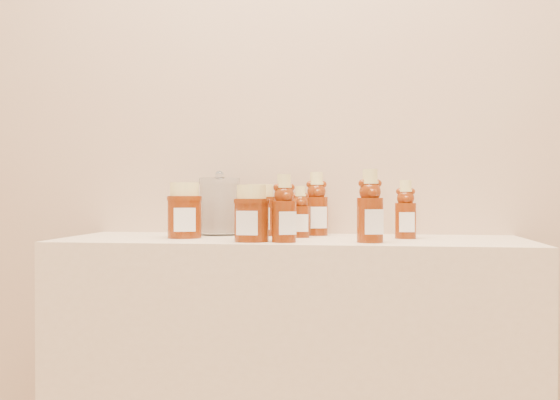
% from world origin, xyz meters
% --- Properties ---
extents(wall_back, '(3.50, 0.02, 2.70)m').
position_xyz_m(wall_back, '(0.00, 1.75, 1.35)').
color(wall_back, tan).
rests_on(wall_back, ground).
extents(bear_bottle_back_left, '(0.06, 0.06, 0.15)m').
position_xyz_m(bear_bottle_back_left, '(0.02, 1.59, 0.98)').
color(bear_bottle_back_left, '#5B1C07').
rests_on(bear_bottle_back_left, display_table).
extents(bear_bottle_back_mid, '(0.08, 0.08, 0.20)m').
position_xyz_m(bear_bottle_back_mid, '(0.05, 1.68, 1.00)').
color(bear_bottle_back_mid, '#5B1C07').
rests_on(bear_bottle_back_mid, display_table).
extents(bear_bottle_back_right, '(0.06, 0.06, 0.17)m').
position_xyz_m(bear_bottle_back_right, '(0.29, 1.59, 0.99)').
color(bear_bottle_back_right, '#5B1C07').
rests_on(bear_bottle_back_right, display_table).
extents(bear_bottle_front_left, '(0.08, 0.08, 0.18)m').
position_xyz_m(bear_bottle_front_left, '(-0.00, 1.42, 0.99)').
color(bear_bottle_front_left, '#5B1C07').
rests_on(bear_bottle_front_left, display_table).
extents(bear_bottle_front_right, '(0.08, 0.08, 0.20)m').
position_xyz_m(bear_bottle_front_right, '(0.20, 1.45, 1.00)').
color(bear_bottle_front_right, '#5B1C07').
rests_on(bear_bottle_front_right, display_table).
extents(honey_jar_left, '(0.12, 0.12, 0.15)m').
position_xyz_m(honey_jar_left, '(-0.28, 1.53, 0.97)').
color(honey_jar_left, '#5B1C07').
rests_on(honey_jar_left, display_table).
extents(honey_jar_back, '(0.10, 0.10, 0.14)m').
position_xyz_m(honey_jar_back, '(-0.10, 1.65, 0.97)').
color(honey_jar_back, '#5B1C07').
rests_on(honey_jar_back, display_table).
extents(honey_jar_front, '(0.09, 0.09, 0.14)m').
position_xyz_m(honey_jar_front, '(-0.09, 1.43, 0.97)').
color(honey_jar_front, '#5B1C07').
rests_on(honey_jar_front, display_table).
extents(glass_canister, '(0.15, 0.15, 0.17)m').
position_xyz_m(glass_canister, '(-0.22, 1.65, 0.99)').
color(glass_canister, white).
rests_on(glass_canister, display_table).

